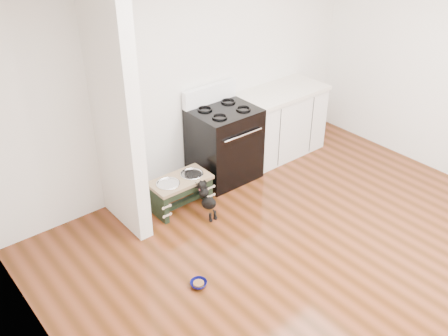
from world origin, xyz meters
The scene contains 8 objects.
ground centered at (0.00, 0.00, 0.00)m, with size 5.00×5.00×0.00m, color #3F1F0B.
room_shell centered at (0.00, 0.00, 1.62)m, with size 5.00×5.00×5.00m.
partition_wall centered at (-1.18, 2.10, 1.35)m, with size 0.15×0.80×2.70m, color silver.
oven_range centered at (0.25, 2.16, 0.48)m, with size 0.76×0.69×1.14m.
cabinet_run centered at (1.23, 2.18, 0.45)m, with size 1.24×0.64×0.91m.
dog_feeder centered at (-0.56, 1.93, 0.27)m, with size 0.69×0.37×0.39m.
puppy centered at (-0.44, 1.61, 0.23)m, with size 0.12×0.36×0.42m.
floor_bowl centered at (-1.18, 0.78, 0.03)m, with size 0.18×0.18×0.05m.
Camera 1 is at (-3.18, -2.04, 3.34)m, focal length 40.00 mm.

